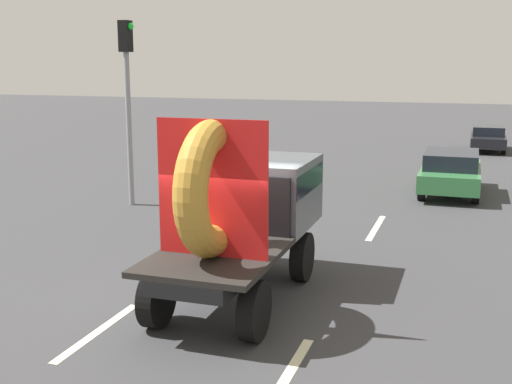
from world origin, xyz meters
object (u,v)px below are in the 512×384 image
(flatbed_truck, at_px, (247,204))
(traffic_light, at_px, (128,86))
(distant_sedan, at_px, (451,171))
(oncoming_car, at_px, (488,137))

(flatbed_truck, bearing_deg, traffic_light, 134.16)
(traffic_light, bearing_deg, distant_sedan, 27.78)
(flatbed_truck, xyz_separation_m, oncoming_car, (4.70, 22.32, -1.04))
(flatbed_truck, relative_size, traffic_light, 0.89)
(distant_sedan, bearing_deg, flatbed_truck, -107.13)
(oncoming_car, bearing_deg, distant_sedan, -96.75)
(oncoming_car, bearing_deg, traffic_light, -122.90)
(traffic_light, distance_m, oncoming_car, 19.64)
(flatbed_truck, relative_size, distant_sedan, 1.13)
(flatbed_truck, height_order, oncoming_car, flatbed_truck)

